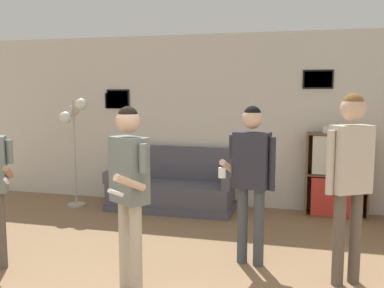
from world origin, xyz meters
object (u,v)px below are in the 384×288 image
(bookshelf, at_px, (337,175))
(person_player_foreground_center, at_px, (129,179))
(couch, at_px, (172,189))
(floor_lamp, at_px, (74,123))
(drinking_cup, at_px, (326,130))
(person_spectator_near_bookshelf, at_px, (350,167))
(person_watcher_holding_cup, at_px, (251,168))

(bookshelf, relative_size, person_player_foreground_center, 0.72)
(couch, distance_m, bookshelf, 2.47)
(bookshelf, height_order, floor_lamp, floor_lamp)
(person_player_foreground_center, bearing_deg, floor_lamp, 128.05)
(couch, bearing_deg, person_player_foreground_center, -80.83)
(drinking_cup, bearing_deg, person_player_foreground_center, -121.61)
(bookshelf, distance_m, person_player_foreground_center, 3.59)
(couch, bearing_deg, bookshelf, 4.47)
(person_spectator_near_bookshelf, height_order, drinking_cup, person_spectator_near_bookshelf)
(person_player_foreground_center, distance_m, person_spectator_near_bookshelf, 2.03)
(couch, relative_size, floor_lamp, 1.13)
(floor_lamp, relative_size, person_spectator_near_bookshelf, 0.95)
(couch, height_order, person_player_foreground_center, person_player_foreground_center)
(couch, distance_m, drinking_cup, 2.47)
(floor_lamp, distance_m, person_watcher_holding_cup, 3.39)
(person_watcher_holding_cup, distance_m, person_spectator_near_bookshelf, 0.97)
(person_spectator_near_bookshelf, xyz_separation_m, drinking_cup, (-0.11, 2.31, 0.14))
(floor_lamp, bearing_deg, person_spectator_near_bookshelf, -25.71)
(person_spectator_near_bookshelf, bearing_deg, couch, 138.23)
(floor_lamp, bearing_deg, drinking_cup, 6.48)
(drinking_cup, bearing_deg, couch, -175.15)
(bookshelf, height_order, person_player_foreground_center, person_player_foreground_center)
(bookshelf, height_order, person_watcher_holding_cup, person_watcher_holding_cup)
(couch, height_order, bookshelf, bookshelf)
(floor_lamp, bearing_deg, person_watcher_holding_cup, -28.97)
(person_player_foreground_center, bearing_deg, drinking_cup, 58.39)
(person_player_foreground_center, bearing_deg, bookshelf, 55.92)
(couch, relative_size, bookshelf, 1.60)
(person_spectator_near_bookshelf, bearing_deg, person_watcher_holding_cup, 165.76)
(couch, distance_m, person_watcher_holding_cup, 2.47)
(couch, height_order, person_spectator_near_bookshelf, person_spectator_near_bookshelf)
(floor_lamp, relative_size, drinking_cup, 17.24)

